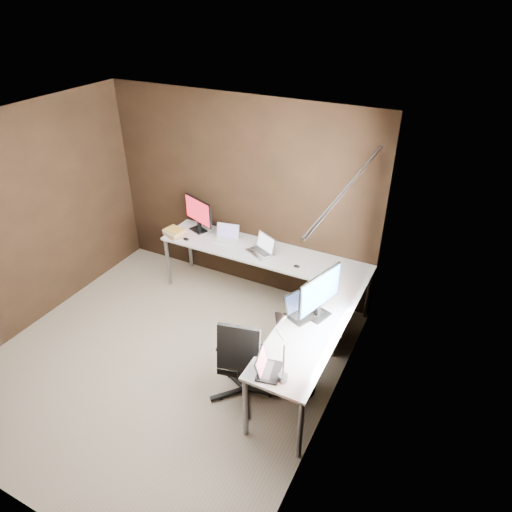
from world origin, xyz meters
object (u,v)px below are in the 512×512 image
(laptop_white, at_px, (227,237))
(laptop_black_big, at_px, (302,309))
(laptop_black_small, at_px, (266,368))
(office_chair, at_px, (244,373))
(laptop_silver, at_px, (262,249))
(monitor_right, at_px, (320,293))
(desk_lamp, at_px, (280,339))
(wastebasket, at_px, (302,378))
(monitor_left, at_px, (198,213))
(drawer_pedestal, at_px, (325,317))
(book_stack, at_px, (175,232))

(laptop_white, height_order, laptop_black_big, laptop_black_big)
(laptop_black_small, relative_size, office_chair, 0.31)
(laptop_silver, relative_size, laptop_black_big, 0.94)
(monitor_right, relative_size, laptop_white, 1.79)
(laptop_white, distance_m, desk_lamp, 2.38)
(monitor_right, xyz_separation_m, wastebasket, (-0.00, -0.32, -0.85))
(monitor_left, distance_m, office_chair, 2.33)
(monitor_right, xyz_separation_m, laptop_white, (-1.57, 0.91, -0.24))
(drawer_pedestal, relative_size, book_stack, 1.82)
(laptop_white, xyz_separation_m, desk_lamp, (1.54, -1.78, 0.33))
(office_chair, bearing_deg, desk_lamp, -39.30)
(monitor_right, height_order, wastebasket, monitor_right)
(monitor_right, bearing_deg, monitor_left, 81.42)
(monitor_left, bearing_deg, laptop_white, 12.84)
(laptop_black_small, xyz_separation_m, office_chair, (-0.37, 0.27, -0.48))
(drawer_pedestal, relative_size, laptop_black_small, 1.97)
(laptop_silver, bearing_deg, drawer_pedestal, 8.14)
(laptop_black_big, height_order, office_chair, office_chair)
(laptop_black_small, distance_m, desk_lamp, 0.35)
(monitor_right, distance_m, wastebasket, 0.91)
(office_chair, bearing_deg, wastebasket, 19.64)
(monitor_right, bearing_deg, laptop_silver, 67.91)
(laptop_white, distance_m, laptop_silver, 0.54)
(laptop_white, bearing_deg, laptop_silver, -18.25)
(office_chair, relative_size, wastebasket, 3.04)
(laptop_white, height_order, desk_lamp, desk_lamp)
(laptop_black_small, height_order, office_chair, office_chair)
(monitor_left, distance_m, desk_lamp, 2.72)
(laptop_silver, xyz_separation_m, laptop_black_big, (0.87, -0.87, 0.00))
(drawer_pedestal, relative_size, laptop_silver, 1.54)
(monitor_right, xyz_separation_m, desk_lamp, (-0.03, -0.87, 0.10))
(monitor_left, relative_size, wastebasket, 1.51)
(drawer_pedestal, xyz_separation_m, office_chair, (-0.42, -1.16, -0.01))
(laptop_black_big, relative_size, laptop_black_small, 1.37)
(laptop_white, xyz_separation_m, laptop_black_big, (1.41, -0.94, 0.01))
(monitor_left, xyz_separation_m, laptop_silver, (0.99, -0.13, -0.21))
(laptop_silver, xyz_separation_m, book_stack, (-1.20, -0.13, -0.01))
(laptop_black_small, xyz_separation_m, book_stack, (-2.10, 1.62, -0.00))
(wastebasket, bearing_deg, desk_lamp, -92.54)
(desk_lamp, bearing_deg, laptop_black_big, 113.89)
(monitor_left, xyz_separation_m, desk_lamp, (1.99, -1.85, 0.12))
(drawer_pedestal, height_order, wastebasket, drawer_pedestal)
(monitor_left, xyz_separation_m, monitor_right, (2.02, -0.98, 0.03))
(laptop_black_small, height_order, desk_lamp, desk_lamp)
(laptop_black_small, xyz_separation_m, desk_lamp, (0.10, 0.04, 0.34))
(desk_lamp, bearing_deg, monitor_left, 152.18)
(monitor_right, bearing_deg, desk_lamp, -164.71)
(monitor_left, bearing_deg, office_chair, -25.71)
(desk_lamp, xyz_separation_m, wastebasket, (0.02, 0.55, -0.94))
(monitor_left, bearing_deg, desk_lamp, -21.91)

